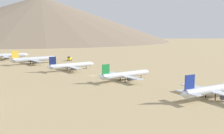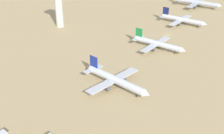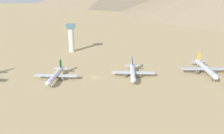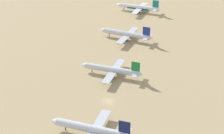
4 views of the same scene
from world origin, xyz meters
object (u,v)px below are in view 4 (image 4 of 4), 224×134
(parked_jet_0, at_px, (139,7))
(parked_jet_1, at_px, (127,34))
(parked_jet_3, at_px, (93,129))
(parked_jet_2, at_px, (112,70))

(parked_jet_0, distance_m, parked_jet_1, 54.71)
(parked_jet_0, relative_size, parked_jet_3, 1.04)
(parked_jet_0, bearing_deg, parked_jet_3, 93.60)
(parked_jet_0, xyz_separation_m, parked_jet_1, (-2.20, 54.66, 0.02))
(parked_jet_1, distance_m, parked_jet_2, 47.17)
(parked_jet_1, height_order, parked_jet_2, parked_jet_1)
(parked_jet_1, height_order, parked_jet_3, parked_jet_1)
(parked_jet_1, xyz_separation_m, parked_jet_2, (-2.75, 47.09, -0.24))
(parked_jet_0, bearing_deg, parked_jet_1, 92.31)
(parked_jet_2, relative_size, parked_jet_3, 0.96)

